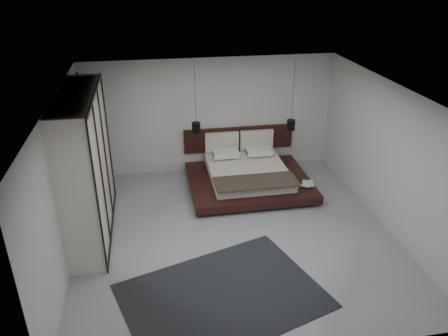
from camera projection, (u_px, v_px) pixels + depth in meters
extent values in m
plane|color=#989BA0|center=(235.00, 233.00, 8.53)|extent=(6.00, 6.00, 0.00)
plane|color=white|center=(236.00, 94.00, 7.31)|extent=(6.00, 6.00, 0.00)
plane|color=silver|center=(211.00, 116.00, 10.58)|extent=(6.00, 0.00, 6.00)
plane|color=silver|center=(285.00, 275.00, 5.26)|extent=(6.00, 0.00, 6.00)
plane|color=silver|center=(63.00, 182.00, 7.45)|extent=(0.00, 6.00, 6.00)
plane|color=silver|center=(388.00, 157.00, 8.39)|extent=(0.00, 6.00, 6.00)
cube|color=black|center=(83.00, 135.00, 9.67)|extent=(0.05, 0.90, 2.60)
cube|color=black|center=(249.00, 187.00, 10.17)|extent=(2.16, 1.77, 0.08)
cube|color=black|center=(249.00, 182.00, 10.11)|extent=(2.75, 2.26, 0.18)
cube|color=silver|center=(248.00, 172.00, 10.14)|extent=(1.77, 1.96, 0.22)
cube|color=black|center=(256.00, 182.00, 9.41)|extent=(1.79, 0.69, 0.05)
cube|color=white|center=(225.00, 154.00, 10.67)|extent=(0.61, 0.39, 0.12)
cube|color=white|center=(257.00, 151.00, 10.80)|extent=(0.61, 0.39, 0.12)
cube|color=white|center=(226.00, 154.00, 10.53)|extent=(0.61, 0.39, 0.12)
cube|color=white|center=(259.00, 151.00, 10.66)|extent=(0.61, 0.39, 0.12)
cube|color=black|center=(239.00, 138.00, 10.92)|extent=(2.75, 0.08, 0.60)
cube|color=beige|center=(222.00, 142.00, 10.79)|extent=(0.83, 0.10, 0.50)
cube|color=beige|center=(257.00, 140.00, 10.93)|extent=(0.83, 0.10, 0.50)
imported|color=#99724C|center=(303.00, 184.00, 9.81)|extent=(0.30, 0.36, 0.03)
imported|color=#99724C|center=(303.00, 183.00, 9.77)|extent=(0.33, 0.35, 0.02)
cylinder|color=black|center=(195.00, 94.00, 9.60)|extent=(0.01, 0.01, 1.32)
cylinder|color=black|center=(196.00, 128.00, 9.94)|extent=(0.20, 0.20, 0.24)
cylinder|color=#FFE0B2|center=(196.00, 132.00, 9.98)|extent=(0.15, 0.15, 0.01)
cylinder|color=black|center=(293.00, 91.00, 9.97)|extent=(0.01, 0.01, 1.40)
cylinder|color=black|center=(291.00, 125.00, 10.33)|extent=(0.20, 0.20, 0.24)
cylinder|color=#FFE0B2|center=(291.00, 129.00, 10.37)|extent=(0.15, 0.15, 0.01)
cube|color=silver|center=(85.00, 166.00, 8.03)|extent=(0.64, 2.77, 2.77)
cube|color=black|center=(94.00, 94.00, 7.50)|extent=(0.03, 2.77, 0.06)
cube|color=black|center=(112.00, 227.00, 8.68)|extent=(0.03, 2.77, 0.06)
cube|color=black|center=(98.00, 202.00, 6.86)|extent=(0.03, 0.05, 2.77)
cube|color=black|center=(102.00, 176.00, 7.68)|extent=(0.03, 0.05, 2.77)
cube|color=black|center=(106.00, 155.00, 8.50)|extent=(0.03, 0.05, 2.77)
cube|color=black|center=(108.00, 138.00, 9.32)|extent=(0.03, 0.05, 2.77)
cube|color=black|center=(223.00, 296.00, 6.93)|extent=(3.56, 3.00, 0.01)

